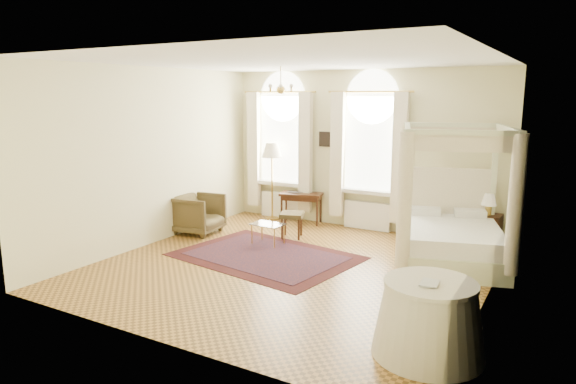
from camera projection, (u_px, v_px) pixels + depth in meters
name	position (u px, v px, depth m)	size (l,w,h in m)	color
ground	(291.00, 267.00, 8.43)	(6.00, 6.00, 0.00)	#A2702F
room_walls	(291.00, 147.00, 8.06)	(6.00, 6.00, 6.00)	beige
window_left	(281.00, 154.00, 11.53)	(1.62, 0.27, 3.29)	white
window_right	(369.00, 159.00, 10.50)	(1.62, 0.27, 3.29)	white
chandelier	(281.00, 88.00, 9.35)	(0.51, 0.45, 0.50)	#B4903C
wall_pictures	(366.00, 139.00, 10.57)	(2.54, 0.03, 0.39)	black
canopy_bed	(451.00, 233.00, 8.57)	(2.25, 2.51, 2.30)	beige
nightstand	(487.00, 231.00, 9.40)	(0.45, 0.41, 0.65)	#3B1D10
nightstand_lamp	(489.00, 201.00, 9.23)	(0.27, 0.27, 0.39)	#B4903C
writing_desk	(301.00, 197.00, 11.23)	(0.99, 0.67, 0.68)	#3B1D10
laptop	(296.00, 192.00, 11.23)	(0.35, 0.23, 0.03)	black
stool	(292.00, 217.00, 10.12)	(0.56, 0.56, 0.50)	#433B1C
armchair	(198.00, 214.00, 10.46)	(0.85, 0.88, 0.80)	#47391E
coffee_table	(268.00, 226.00, 9.67)	(0.60, 0.44, 0.40)	white
floor_lamp	(272.00, 154.00, 11.44)	(0.45, 0.45, 1.74)	#B4903C
oriental_rug	(266.00, 256.00, 9.00)	(3.30, 2.60, 0.01)	#3C0E0F
side_table	(429.00, 319.00, 5.55)	(1.22, 1.22, 0.83)	white
book	(421.00, 282.00, 5.43)	(0.19, 0.25, 0.02)	black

